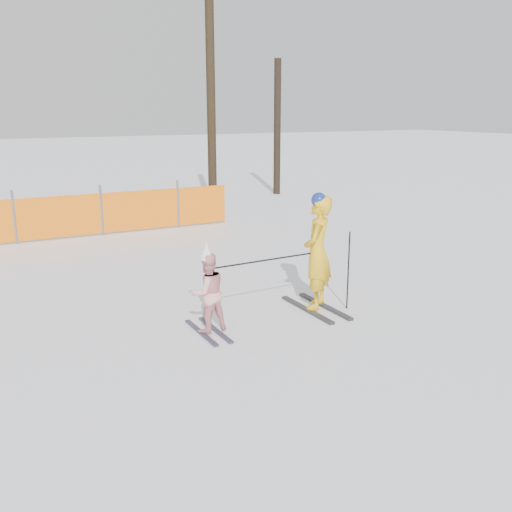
{
  "coord_description": "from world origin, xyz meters",
  "views": [
    {
      "loc": [
        -3.74,
        -6.47,
        3.04
      ],
      "look_at": [
        0.0,
        0.5,
        1.0
      ],
      "focal_mm": 40.0,
      "sensor_mm": 36.0,
      "label": 1
    }
  ],
  "objects": [
    {
      "name": "ground",
      "position": [
        0.0,
        0.0,
        0.0
      ],
      "size": [
        120.0,
        120.0,
        0.0
      ],
      "primitive_type": "plane",
      "color": "white",
      "rests_on": "ground"
    },
    {
      "name": "adult",
      "position": [
        1.08,
        0.53,
        0.92
      ],
      "size": [
        0.75,
        1.37,
        1.84
      ],
      "color": "black",
      "rests_on": "ground"
    },
    {
      "name": "ski_poles",
      "position": [
        0.74,
        0.42,
        0.79
      ],
      "size": [
        2.21,
        0.22,
        1.23
      ],
      "color": "black",
      "rests_on": "ground"
    },
    {
      "name": "tree_trunks",
      "position": [
        4.7,
        10.28,
        3.04
      ],
      "size": [
        3.88,
        2.6,
        6.94
      ],
      "color": "black",
      "rests_on": "ground"
    },
    {
      "name": "child",
      "position": [
        -0.79,
        0.45,
        0.6
      ],
      "size": [
        0.58,
        1.06,
        1.3
      ],
      "color": "black",
      "rests_on": "ground"
    }
  ]
}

